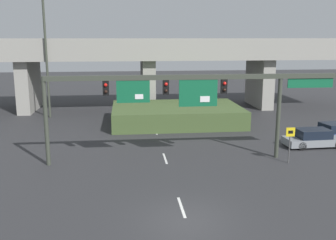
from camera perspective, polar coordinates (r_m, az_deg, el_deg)
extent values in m
plane|color=#2D2D30|center=(18.80, 2.52, -14.07)|extent=(160.00, 160.00, 0.00)
cube|color=silver|center=(19.89, 1.97, -12.52)|extent=(0.14, 2.40, 0.01)
cube|color=silver|center=(27.30, -0.43, -5.60)|extent=(0.14, 2.40, 0.01)
cube|color=silver|center=(34.96, -1.76, -1.66)|extent=(0.14, 2.40, 0.01)
cube|color=silver|center=(42.74, -2.61, 0.85)|extent=(0.14, 2.40, 0.01)
cylinder|color=#383D33|center=(26.38, -17.29, -0.23)|extent=(0.28, 0.28, 5.83)
cylinder|color=#383D33|center=(27.89, 15.72, 0.50)|extent=(0.28, 0.28, 5.83)
cube|color=#383D33|center=(25.86, 3.89, 6.23)|extent=(19.28, 0.32, 0.32)
cube|color=black|center=(25.56, -9.01, 4.61)|extent=(0.40, 0.28, 0.95)
sphere|color=red|center=(25.36, -9.05, 5.04)|extent=(0.22, 0.22, 0.22)
sphere|color=black|center=(25.41, -9.01, 4.09)|extent=(0.22, 0.22, 0.22)
cube|color=black|center=(25.66, -0.32, 4.79)|extent=(0.40, 0.28, 0.95)
sphere|color=red|center=(25.47, -0.28, 5.22)|extent=(0.22, 0.22, 0.22)
sphere|color=black|center=(25.52, -0.28, 4.27)|extent=(0.22, 0.22, 0.22)
cube|color=black|center=(26.34, 8.12, 4.86)|extent=(0.40, 0.28, 0.95)
sphere|color=red|center=(26.15, 8.23, 5.28)|extent=(0.22, 0.22, 0.22)
sphere|color=black|center=(26.21, 8.20, 4.35)|extent=(0.22, 0.22, 0.22)
cube|color=#115B38|center=(25.47, -5.08, 4.12)|extent=(2.15, 0.08, 1.45)
cube|color=white|center=(25.47, -4.22, 3.40)|extent=(0.54, 0.03, 0.32)
cube|color=#115B38|center=(25.93, 4.40, 3.91)|extent=(2.55, 0.08, 1.77)
cube|color=white|center=(26.02, 5.38, 3.04)|extent=(0.64, 0.03, 0.39)
cube|color=#115B38|center=(28.34, 19.96, 5.07)|extent=(3.19, 0.07, 0.64)
cylinder|color=#4C4C4C|center=(27.21, 17.21, -3.49)|extent=(0.08, 0.08, 2.49)
cube|color=yellow|center=(26.95, 17.36, -1.68)|extent=(0.60, 0.03, 0.60)
cube|color=black|center=(26.94, 17.38, -1.69)|extent=(0.33, 0.01, 0.21)
cylinder|color=#383D33|center=(42.12, -17.28, 9.35)|extent=(0.24, 0.24, 13.40)
cube|color=gray|center=(45.86, -3.01, 9.74)|extent=(47.53, 8.19, 1.46)
cube|color=gray|center=(41.94, -2.71, 11.14)|extent=(47.53, 0.40, 0.90)
cube|color=gray|center=(47.32, -19.52, 4.77)|extent=(1.40, 6.55, 5.73)
cube|color=gray|center=(46.14, -2.96, 5.27)|extent=(1.40, 6.55, 5.73)
cube|color=gray|center=(48.80, 13.10, 5.35)|extent=(1.40, 6.55, 5.73)
cube|color=#42562D|center=(38.15, 1.21, 0.80)|extent=(12.26, 8.27, 1.69)
cube|color=gray|center=(32.15, 20.53, -2.86)|extent=(4.71, 2.01, 0.55)
cube|color=black|center=(31.92, 20.32, -1.83)|extent=(2.47, 1.74, 0.66)
cylinder|color=black|center=(33.57, 22.02, -2.57)|extent=(0.65, 0.24, 0.64)
cylinder|color=black|center=(32.22, 17.58, -2.83)|extent=(0.65, 0.24, 0.64)
cylinder|color=black|center=(30.82, 18.88, -3.59)|extent=(0.65, 0.24, 0.64)
cube|color=black|center=(34.63, 23.24, -0.95)|extent=(2.56, 2.05, 0.68)
cylinder|color=black|center=(34.71, 20.74, -2.01)|extent=(0.67, 0.32, 0.64)
cylinder|color=black|center=(33.44, 22.41, -2.66)|extent=(0.67, 0.32, 0.64)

